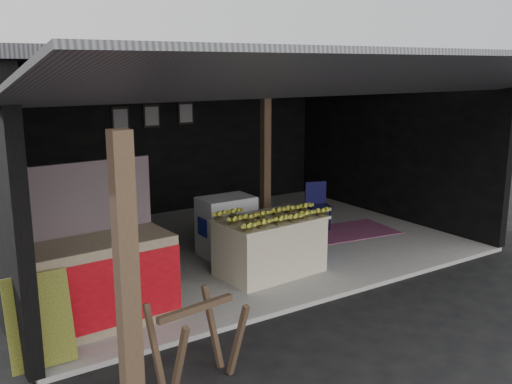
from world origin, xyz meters
TOP-DOWN VIEW (x-y plane):
  - ground at (0.00, 0.00)m, footprint 80.00×80.00m
  - concrete_slab at (0.00, 2.50)m, footprint 7.00×5.00m
  - shophouse at (0.00, 2.82)m, footprint 7.40×7.29m
  - banana_table at (-0.18, 1.08)m, footprint 1.49×0.98m
  - banana_pile at (-0.18, 1.08)m, footprint 1.37×0.87m
  - white_crate at (-0.27, 2.10)m, footprint 0.80×0.55m
  - neighbor_stall at (-2.69, 0.84)m, footprint 1.75×0.86m
  - green_signboard at (-3.38, 0.28)m, footprint 0.59×0.25m
  - sawhorse at (-2.27, -0.77)m, footprint 0.79×0.77m
  - water_barrel at (0.78, 1.32)m, footprint 0.35×0.35m
  - plastic_chair at (1.78, 2.47)m, footprint 0.48×0.48m
  - magenta_rug at (2.12, 1.98)m, footprint 1.62×1.20m
  - picture_frames at (-0.17, 4.89)m, footprint 1.62×0.04m

SIDE VIEW (x-z plane):
  - ground at x=0.00m, z-range 0.00..0.00m
  - concrete_slab at x=0.00m, z-range 0.00..0.06m
  - magenta_rug at x=2.12m, z-range 0.06..0.07m
  - water_barrel at x=0.78m, z-range 0.06..0.57m
  - banana_table at x=-0.18m, z-range 0.06..0.85m
  - sawhorse at x=-2.27m, z-range 0.10..0.88m
  - white_crate at x=-0.27m, z-range 0.06..0.94m
  - green_signboard at x=-3.38m, z-range 0.07..0.94m
  - plastic_chair at x=1.78m, z-range 0.13..0.94m
  - neighbor_stall at x=-2.69m, z-range -0.30..1.47m
  - banana_pile at x=-0.18m, z-range 0.85..1.00m
  - picture_frames at x=-0.17m, z-range 1.70..2.16m
  - shophouse at x=0.00m, z-range 0.59..3.61m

